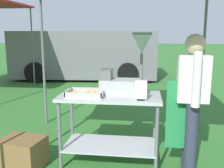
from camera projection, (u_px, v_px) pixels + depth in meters
ground_plane at (131, 85)px, 8.19m from camera, size 70.00×70.00×0.00m
donut_cart at (110, 114)px, 3.19m from camera, size 1.23×0.63×0.88m
donut_tray at (86, 94)px, 3.10m from camera, size 0.44×0.31×0.07m
donut_fryer at (127, 73)px, 3.15m from camera, size 0.62×0.28×0.75m
menu_sign at (141, 92)px, 2.87m from camera, size 0.13×0.05×0.22m
vendor at (191, 97)px, 2.90m from camera, size 0.45×0.53×1.61m
supply_crate at (23, 153)px, 3.14m from camera, size 0.56×0.48×0.37m
van_grey at (85, 54)px, 9.33m from camera, size 5.09×2.37×1.69m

